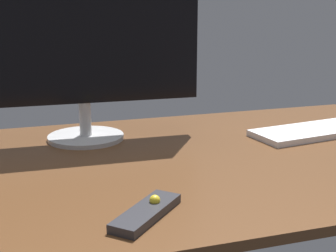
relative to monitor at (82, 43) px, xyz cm
name	(u,v)px	position (x,y,z in cm)	size (l,w,h in cm)	color
desk	(199,160)	(23.95, -23.56, -26.99)	(140.00, 84.00, 2.00)	brown
monitor	(82,43)	(0.00, 0.00, 0.00)	(62.55, 20.60, 45.80)	silver
keyboard	(311,132)	(61.37, -14.83, -25.14)	(34.56, 13.82, 1.69)	white
media_remote	(147,212)	(2.65, -52.53, -25.12)	(15.62, 15.65, 2.93)	#2D2D33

